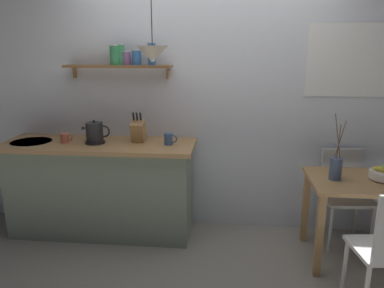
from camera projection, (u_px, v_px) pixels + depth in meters
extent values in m
plane|color=gray|center=(200.00, 253.00, 3.36)|extent=(14.00, 14.00, 0.00)
cube|color=silver|center=(227.00, 95.00, 3.63)|extent=(6.80, 0.10, 2.70)
cube|color=white|center=(354.00, 60.00, 3.38)|extent=(0.85, 0.01, 0.66)
cube|color=silver|center=(354.00, 60.00, 3.38)|extent=(0.79, 0.01, 0.60)
cube|color=gray|center=(102.00, 190.00, 3.65)|extent=(1.74, 0.52, 0.89)
cube|color=tan|center=(98.00, 145.00, 3.52)|extent=(1.83, 0.63, 0.04)
cylinder|color=#B7BABF|center=(31.00, 142.00, 3.56)|extent=(0.38, 0.38, 0.01)
cube|color=brown|center=(118.00, 66.00, 3.50)|extent=(1.02, 0.18, 0.02)
cube|color=#99754C|center=(75.00, 72.00, 3.64)|extent=(0.02, 0.06, 0.12)
cube|color=#99754C|center=(168.00, 73.00, 3.55)|extent=(0.02, 0.06, 0.12)
cylinder|color=#388E56|center=(115.00, 55.00, 3.48)|extent=(0.10, 0.10, 0.18)
cylinder|color=silver|center=(115.00, 45.00, 3.46)|extent=(0.11, 0.11, 0.01)
cylinder|color=#388E56|center=(121.00, 55.00, 3.47)|extent=(0.07, 0.07, 0.19)
cylinder|color=silver|center=(120.00, 44.00, 3.45)|extent=(0.08, 0.08, 0.01)
cylinder|color=#7F5689|center=(127.00, 59.00, 3.48)|extent=(0.08, 0.08, 0.12)
cylinder|color=silver|center=(126.00, 51.00, 3.46)|extent=(0.08, 0.08, 0.01)
cylinder|color=#3366A3|center=(137.00, 58.00, 3.47)|extent=(0.09, 0.09, 0.13)
cylinder|color=silver|center=(136.00, 50.00, 3.45)|extent=(0.09, 0.09, 0.01)
cylinder|color=#3366A3|center=(152.00, 54.00, 3.44)|extent=(0.07, 0.07, 0.20)
cylinder|color=silver|center=(151.00, 43.00, 3.42)|extent=(0.08, 0.08, 0.01)
cube|color=tan|center=(362.00, 182.00, 3.09)|extent=(0.86, 0.67, 0.03)
cube|color=tan|center=(319.00, 236.00, 2.95)|extent=(0.06, 0.06, 0.70)
cube|color=tan|center=(305.00, 206.00, 3.49)|extent=(0.06, 0.06, 0.70)
cube|color=silver|center=(384.00, 250.00, 2.54)|extent=(0.45, 0.43, 0.03)
cylinder|color=silver|center=(345.00, 267.00, 2.75)|extent=(0.03, 0.03, 0.45)
cube|color=silver|center=(346.00, 198.00, 3.45)|extent=(0.47, 0.45, 0.03)
cube|color=silver|center=(341.00, 169.00, 3.58)|extent=(0.38, 0.06, 0.41)
cylinder|color=silver|center=(331.00, 230.00, 3.34)|extent=(0.03, 0.03, 0.43)
cylinder|color=silver|center=(372.00, 230.00, 3.33)|extent=(0.03, 0.03, 0.43)
cylinder|color=silver|center=(318.00, 213.00, 3.67)|extent=(0.03, 0.03, 0.43)
cylinder|color=silver|center=(356.00, 213.00, 3.67)|extent=(0.03, 0.03, 0.43)
cylinder|color=silver|center=(384.00, 179.00, 3.09)|extent=(0.11, 0.11, 0.01)
ellipsoid|color=yellow|center=(382.00, 169.00, 3.07)|extent=(0.15, 0.10, 0.04)
cylinder|color=#475675|center=(336.00, 169.00, 3.07)|extent=(0.10, 0.10, 0.18)
cylinder|color=brown|center=(338.00, 136.00, 3.00)|extent=(0.07, 0.02, 0.37)
cylinder|color=brown|center=(339.00, 141.00, 3.01)|extent=(0.01, 0.02, 0.29)
cylinder|color=brown|center=(340.00, 140.00, 3.00)|extent=(0.08, 0.03, 0.31)
cylinder|color=black|center=(95.00, 142.00, 3.49)|extent=(0.18, 0.18, 0.02)
cylinder|color=#232326|center=(95.00, 132.00, 3.46)|extent=(0.16, 0.16, 0.18)
sphere|color=black|center=(94.00, 121.00, 3.44)|extent=(0.02, 0.02, 0.02)
cone|color=#232326|center=(84.00, 128.00, 3.46)|extent=(0.04, 0.04, 0.04)
torus|color=black|center=(104.00, 131.00, 3.45)|extent=(0.12, 0.02, 0.12)
cube|color=tan|center=(138.00, 131.00, 3.52)|extent=(0.12, 0.18, 0.21)
cylinder|color=black|center=(133.00, 116.00, 3.45)|extent=(0.02, 0.04, 0.08)
cylinder|color=black|center=(137.00, 117.00, 3.45)|extent=(0.02, 0.04, 0.08)
cylinder|color=black|center=(140.00, 117.00, 3.45)|extent=(0.02, 0.04, 0.08)
cylinder|color=#C6664C|center=(65.00, 138.00, 3.50)|extent=(0.08, 0.08, 0.09)
torus|color=#C6664C|center=(69.00, 138.00, 3.50)|extent=(0.06, 0.01, 0.06)
cylinder|color=#3D5B89|center=(168.00, 139.00, 3.42)|extent=(0.08, 0.08, 0.11)
torus|color=#3D5B89|center=(173.00, 139.00, 3.42)|extent=(0.07, 0.01, 0.07)
cylinder|color=black|center=(151.00, 14.00, 3.04)|extent=(0.01, 0.01, 0.50)
cone|color=beige|center=(152.00, 54.00, 3.12)|extent=(0.27, 0.27, 0.13)
sphere|color=white|center=(153.00, 59.00, 3.13)|extent=(0.04, 0.04, 0.04)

